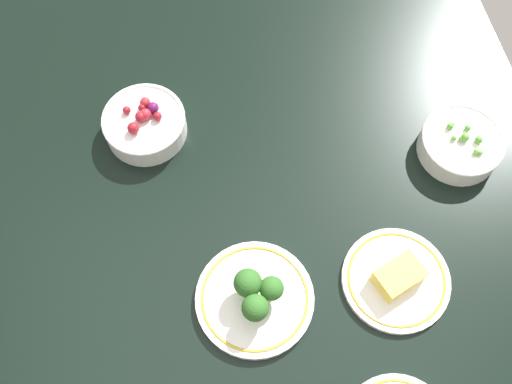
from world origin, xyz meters
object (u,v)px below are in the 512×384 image
at_px(plate_broccoli, 255,298).
at_px(plate_cheese, 397,279).
at_px(bowl_berries, 145,124).
at_px(bowl_peas, 461,144).

relative_size(plate_broccoli, plate_cheese, 1.08).
xyz_separation_m(bowl_berries, plate_cheese, (0.38, 0.38, -0.02)).
bearing_deg(bowl_berries, plate_cheese, 44.98).
bearing_deg(bowl_peas, plate_cheese, -40.56).
xyz_separation_m(bowl_berries, plate_broccoli, (0.37, 0.14, -0.00)).
bearing_deg(plate_cheese, bowl_peas, 139.44).
bearing_deg(bowl_peas, bowl_berries, -105.67).
distance_m(bowl_berries, plate_broccoli, 0.39).
xyz_separation_m(bowl_peas, plate_cheese, (0.22, -0.19, -0.01)).
height_order(bowl_peas, plate_cheese, bowl_peas).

